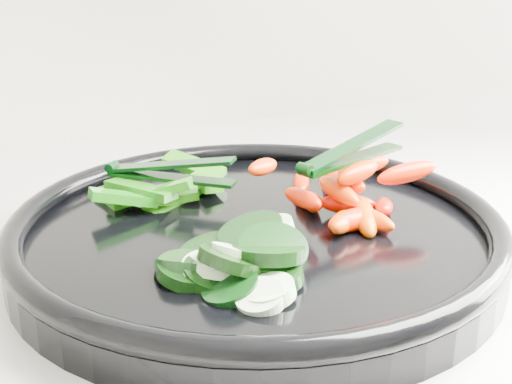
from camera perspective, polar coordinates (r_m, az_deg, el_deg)
name	(u,v)px	position (r m, az deg, el deg)	size (l,w,h in m)	color
veggie_tray	(256,235)	(0.54, 0.00, -3.43)	(0.39, 0.39, 0.04)	black
cucumber_pile	(232,262)	(0.47, -1.94, -5.60)	(0.12, 0.12, 0.04)	black
carrot_pile	(344,195)	(0.57, 7.05, -0.22)	(0.14, 0.14, 0.05)	#DF5300
pepper_pile	(164,191)	(0.60, -7.34, 0.12)	(0.13, 0.10, 0.04)	#1F6709
tong_carrot	(350,153)	(0.56, 7.51, 3.09)	(0.11, 0.05, 0.02)	black
tong_pepper	(167,171)	(0.60, -7.11, 1.68)	(0.09, 0.09, 0.02)	black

